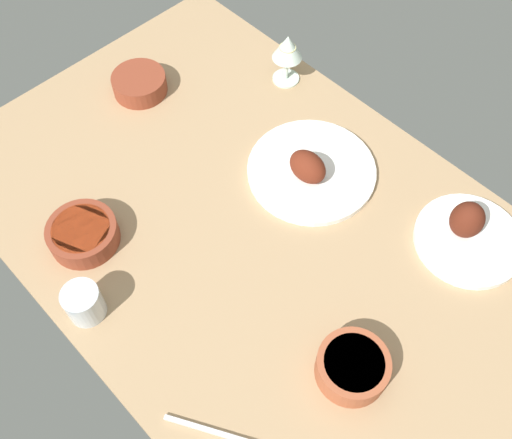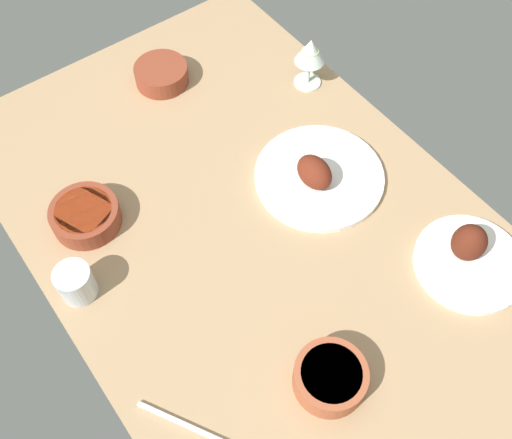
{
  "view_description": "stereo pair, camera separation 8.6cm",
  "coord_description": "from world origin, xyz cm",
  "views": [
    {
      "loc": [
        49.29,
        -47.62,
        113.91
      ],
      "look_at": [
        0.0,
        0.0,
        6.0
      ],
      "focal_mm": 41.2,
      "sensor_mm": 36.0,
      "label": 1
    },
    {
      "loc": [
        54.85,
        -41.09,
        113.91
      ],
      "look_at": [
        0.0,
        0.0,
        6.0
      ],
      "focal_mm": 41.2,
      "sensor_mm": 36.0,
      "label": 2
    }
  ],
  "objects": [
    {
      "name": "dining_table",
      "position": [
        0.0,
        0.0,
        2.0
      ],
      "size": [
        140.0,
        90.0,
        4.0
      ],
      "primitive_type": "cube",
      "color": "tan",
      "rests_on": "ground"
    },
    {
      "name": "bowl_sauce",
      "position": [
        -22.81,
        -29.36,
        6.71
      ],
      "size": [
        15.06,
        15.06,
        4.95
      ],
      "color": "brown",
      "rests_on": "dining_table"
    },
    {
      "name": "fork_loose",
      "position": [
        26.21,
        -36.4,
        4.4
      ],
      "size": [
        16.17,
        9.86,
        0.8
      ],
      "primitive_type": "cube",
      "rotation": [
        0.0,
        0.0,
        3.67
      ],
      "color": "silver",
      "rests_on": "dining_table"
    },
    {
      "name": "wine_glass",
      "position": [
        -26.86,
        36.8,
        13.93
      ],
      "size": [
        7.6,
        7.6,
        14.0
      ],
      "color": "silver",
      "rests_on": "dining_table"
    },
    {
      "name": "bowl_potatoes",
      "position": [
        36.35,
        -10.16,
        7.18
      ],
      "size": [
        13.75,
        13.75,
        5.87
      ],
      "color": "#A35133",
      "rests_on": "dining_table"
    },
    {
      "name": "plate_center_main",
      "position": [
        34.21,
        29.99,
        6.53
      ],
      "size": [
        23.31,
        23.31,
        10.35
      ],
      "color": "white",
      "rests_on": "dining_table"
    },
    {
      "name": "plate_far_side",
      "position": [
        -1.17,
        18.66,
        5.76
      ],
      "size": [
        29.96,
        29.96,
        8.49
      ],
      "color": "white",
      "rests_on": "dining_table"
    },
    {
      "name": "water_tumbler",
      "position": [
        -8.68,
        -38.7,
        7.89
      ],
      "size": [
        7.56,
        7.56,
        7.77
      ],
      "primitive_type": "cylinder",
      "color": "silver",
      "rests_on": "dining_table"
    },
    {
      "name": "bowl_soup",
      "position": [
        -49.89,
        6.92,
        6.66
      ],
      "size": [
        13.71,
        13.71,
        4.86
      ],
      "color": "brown",
      "rests_on": "dining_table"
    }
  ]
}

